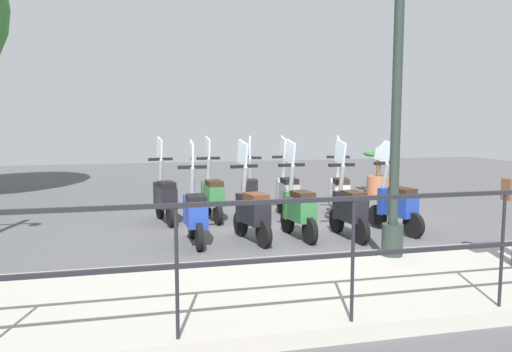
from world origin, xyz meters
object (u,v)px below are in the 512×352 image
object	(u,v)px
scooter_far_3	(212,195)
scooter_near_4	(195,212)
scooter_far_1	(287,192)
scooter_near_3	(252,210)
scooter_far_2	(250,194)
scooter_far_4	(165,196)
scooter_near_2	(299,208)
scooter_near_0	(396,204)
scooter_near_1	(349,208)
scooter_far_0	(340,192)
lamp_post_near	(396,109)
potted_palm	(378,176)

from	to	relation	value
scooter_far_3	scooter_near_4	bearing A→B (deg)	157.74
scooter_far_1	scooter_near_3	bearing A→B (deg)	148.72
scooter_far_2	scooter_far_3	bearing A→B (deg)	99.41
scooter_far_4	scooter_near_4	bearing A→B (deg)	-178.60
scooter_near_2	scooter_far_4	world-z (taller)	same
scooter_near_0	scooter_near_3	world-z (taller)	same
scooter_near_4	scooter_far_3	distance (m)	1.77
scooter_near_0	scooter_far_1	world-z (taller)	same
scooter_near_1	scooter_far_4	bearing A→B (deg)	51.95
scooter_far_4	scooter_far_1	bearing A→B (deg)	-100.08
scooter_far_1	scooter_far_4	world-z (taller)	same
scooter_near_0	scooter_far_0	distance (m)	1.50
lamp_post_near	scooter_near_4	size ratio (longest dim) A/B	2.68
lamp_post_near	scooter_far_2	xyz separation A→B (m)	(3.37, 1.07, -1.49)
scooter_near_0	scooter_far_4	bearing A→B (deg)	50.15
scooter_far_0	scooter_far_3	bearing A→B (deg)	98.30
potted_palm	scooter_far_2	size ratio (longest dim) A/B	0.69
scooter_near_0	scooter_near_1	distance (m)	0.92
scooter_far_2	scooter_near_0	bearing A→B (deg)	-114.06
scooter_near_3	scooter_far_4	bearing A→B (deg)	22.44
scooter_near_1	scooter_far_3	xyz separation A→B (m)	(1.89, 1.86, 0.00)
lamp_post_near	scooter_near_0	xyz separation A→B (m)	(1.73, -1.00, -1.49)
scooter_near_2	scooter_near_3	bearing A→B (deg)	86.04
scooter_near_2	scooter_far_3	size ratio (longest dim) A/B	1.00
scooter_near_0	scooter_near_3	distance (m)	2.42
scooter_near_0	scooter_far_0	size ratio (longest dim) A/B	1.00
lamp_post_near	scooter_near_1	size ratio (longest dim) A/B	2.68
potted_palm	scooter_near_3	bearing A→B (deg)	134.12
scooter_near_2	potted_palm	bearing A→B (deg)	-47.15
lamp_post_near	scooter_near_0	world-z (taller)	lamp_post_near
scooter_near_4	scooter_far_0	distance (m)	3.25
scooter_near_0	scooter_near_1	bearing A→B (deg)	86.42
lamp_post_near	scooter_near_3	bearing A→B (deg)	39.97
scooter_near_4	potted_palm	bearing A→B (deg)	-52.40
potted_palm	scooter_far_1	world-z (taller)	scooter_far_1
scooter_far_0	scooter_far_1	distance (m)	0.99
potted_palm	scooter_far_3	distance (m)	5.06
potted_palm	scooter_near_2	bearing A→B (deg)	139.55
scooter_near_2	scooter_far_0	distance (m)	1.95
potted_palm	scooter_far_4	xyz separation A→B (m)	(-2.30, 5.37, 0.04)
scooter_near_0	scooter_near_2	distance (m)	1.67
scooter_near_0	scooter_far_0	bearing A→B (deg)	-0.59
scooter_far_1	scooter_far_3	distance (m)	1.44
potted_palm	scooter_near_0	xyz separation A→B (m)	(-4.01, 1.75, 0.04)
scooter_near_1	scooter_near_4	bearing A→B (deg)	82.08
scooter_far_0	scooter_near_2	bearing A→B (deg)	152.55
scooter_far_1	scooter_far_3	bearing A→B (deg)	90.90
scooter_near_4	scooter_far_4	xyz separation A→B (m)	(1.69, 0.35, 0.00)
scooter_near_3	scooter_near_4	bearing A→B (deg)	74.74
lamp_post_near	scooter_far_1	world-z (taller)	lamp_post_near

